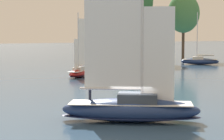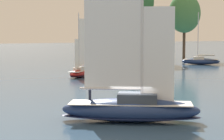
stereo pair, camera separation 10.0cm
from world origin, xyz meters
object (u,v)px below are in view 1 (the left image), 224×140
at_px(tree_shore_center, 184,13).
at_px(sailboat_main, 131,107).
at_px(tree_shore_left, 133,1).
at_px(sailboat_moored_mid_channel, 80,71).
at_px(sailboat_moored_near_marina, 200,61).

distance_m(tree_shore_center, sailboat_main, 70.27).
height_order(tree_shore_left, sailboat_main, tree_shore_left).
bearing_deg(sailboat_main, tree_shore_center, 51.83).
height_order(tree_shore_center, sailboat_main, tree_shore_center).
xyz_separation_m(tree_shore_center, sailboat_moored_mid_channel, (-34.97, -24.80, -9.58)).
xyz_separation_m(tree_shore_left, sailboat_main, (-31.12, -56.77, -11.70)).
bearing_deg(tree_shore_center, sailboat_main, -128.17).
relative_size(tree_shore_center, sailboat_moored_near_marina, 1.48).
relative_size(tree_shore_center, sailboat_main, 1.09).
bearing_deg(sailboat_moored_near_marina, tree_shore_center, 67.02).
relative_size(tree_shore_left, sailboat_moored_near_marina, 1.83).
height_order(tree_shore_center, sailboat_moored_near_marina, tree_shore_center).
distance_m(sailboat_moored_near_marina, sailboat_moored_mid_channel, 31.05).
height_order(tree_shore_left, tree_shore_center, tree_shore_left).
bearing_deg(tree_shore_left, sailboat_moored_mid_channel, -130.69).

